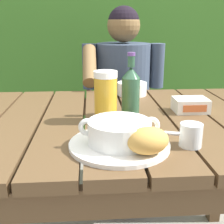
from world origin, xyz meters
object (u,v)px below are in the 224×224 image
(serving_plate, at_px, (119,144))
(table_knife, at_px, (161,132))
(beer_glass, at_px, (107,97))
(diner_bowl, at_px, (132,89))
(soup_bowl, at_px, (119,131))
(person_eating, at_px, (123,93))
(butter_tub, at_px, (190,105))
(beer_bottle, at_px, (131,91))
(water_glass_small, at_px, (191,135))
(chair_near_diner, at_px, (120,123))
(bread_roll, at_px, (148,141))

(serving_plate, distance_m, table_knife, 0.17)
(beer_glass, relative_size, diner_bowl, 1.27)
(soup_bowl, relative_size, beer_glass, 1.27)
(person_eating, height_order, beer_glass, person_eating)
(beer_glass, xyz_separation_m, butter_tub, (0.33, 0.09, -0.06))
(serving_plate, height_order, beer_glass, beer_glass)
(beer_glass, height_order, table_knife, beer_glass)
(beer_bottle, relative_size, water_glass_small, 3.52)
(person_eating, height_order, serving_plate, person_eating)
(beer_glass, bearing_deg, beer_bottle, 32.59)
(chair_near_diner, relative_size, beer_glass, 5.00)
(bread_roll, bearing_deg, butter_tub, 57.79)
(bread_roll, xyz_separation_m, water_glass_small, (0.13, 0.06, -0.01))
(table_knife, height_order, diner_bowl, diner_bowl)
(chair_near_diner, relative_size, serving_plate, 3.14)
(beer_glass, distance_m, diner_bowl, 0.41)
(soup_bowl, xyz_separation_m, water_glass_small, (0.20, -0.01, -0.01))
(bread_roll, relative_size, beer_bottle, 0.55)
(chair_near_diner, bearing_deg, serving_plate, -96.02)
(soup_bowl, height_order, beer_glass, beer_glass)
(bread_roll, distance_m, butter_tub, 0.46)
(beer_bottle, xyz_separation_m, table_knife, (0.07, -0.18, -0.09))
(bread_roll, bearing_deg, beer_bottle, 89.51)
(bread_roll, xyz_separation_m, table_knife, (0.07, 0.16, -0.04))
(water_glass_small, relative_size, diner_bowl, 0.47)
(chair_near_diner, xyz_separation_m, beer_bottle, (-0.05, -0.86, 0.42))
(soup_bowl, bearing_deg, diner_bowl, 78.70)
(person_eating, height_order, water_glass_small, person_eating)
(person_eating, distance_m, butter_tub, 0.66)
(chair_near_diner, relative_size, diner_bowl, 6.38)
(person_eating, xyz_separation_m, water_glass_small, (0.08, -0.95, 0.10))
(person_eating, distance_m, table_knife, 0.85)
(diner_bowl, bearing_deg, beer_bottle, -99.03)
(soup_bowl, xyz_separation_m, diner_bowl, (0.12, 0.60, -0.02))
(person_eating, distance_m, water_glass_small, 0.96)
(soup_bowl, xyz_separation_m, beer_glass, (-0.02, 0.22, 0.04))
(beer_glass, relative_size, beer_bottle, 0.76)
(bread_roll, xyz_separation_m, diner_bowl, (0.05, 0.67, -0.02))
(soup_bowl, height_order, butter_tub, soup_bowl)
(chair_near_diner, relative_size, beer_bottle, 3.82)
(soup_bowl, relative_size, table_knife, 1.46)
(chair_near_diner, bearing_deg, beer_glass, -98.79)
(bread_roll, bearing_deg, person_eating, 87.09)
(beer_glass, bearing_deg, water_glass_small, -46.09)
(chair_near_diner, distance_m, beer_glass, 1.01)
(chair_near_diner, bearing_deg, butter_tub, -77.03)
(chair_near_diner, distance_m, diner_bowl, 0.64)
(water_glass_small, xyz_separation_m, table_knife, (-0.06, 0.10, -0.03))
(table_knife, distance_m, diner_bowl, 0.51)
(person_eating, xyz_separation_m, soup_bowl, (-0.12, -0.93, 0.12))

